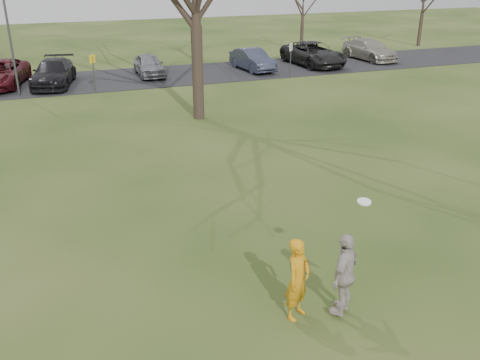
% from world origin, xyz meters
% --- Properties ---
extents(ground, '(120.00, 120.00, 0.00)m').
position_xyz_m(ground, '(0.00, 0.00, 0.00)').
color(ground, '#1E380F').
rests_on(ground, ground).
extents(parking_strip, '(62.00, 6.50, 0.04)m').
position_xyz_m(parking_strip, '(0.00, 25.00, 0.02)').
color(parking_strip, black).
rests_on(parking_strip, ground).
extents(player_defender, '(0.78, 0.72, 1.80)m').
position_xyz_m(player_defender, '(-0.18, 0.11, 0.90)').
color(player_defender, orange).
rests_on(player_defender, ground).
extents(car_3, '(3.04, 5.37, 1.47)m').
position_xyz_m(car_3, '(-4.09, 24.43, 0.77)').
color(car_3, black).
rests_on(car_3, parking_strip).
extents(car_4, '(1.64, 3.98, 1.35)m').
position_xyz_m(car_4, '(1.70, 25.28, 0.71)').
color(car_4, gray).
rests_on(car_4, parking_strip).
extents(car_5, '(1.94, 4.37, 1.39)m').
position_xyz_m(car_5, '(8.50, 24.68, 0.74)').
color(car_5, '#313549').
rests_on(car_5, parking_strip).
extents(car_6, '(3.03, 5.83, 1.57)m').
position_xyz_m(car_6, '(13.14, 24.94, 0.82)').
color(car_6, black).
rests_on(car_6, parking_strip).
extents(car_7, '(2.46, 5.10, 1.43)m').
position_xyz_m(car_7, '(18.07, 25.46, 0.76)').
color(car_7, gray).
rests_on(car_7, parking_strip).
extents(catching_play, '(1.12, 1.00, 2.52)m').
position_xyz_m(catching_play, '(0.73, -0.16, 0.98)').
color(catching_play, '#AFA49D').
rests_on(catching_play, ground).
extents(lamp_post, '(0.34, 0.34, 6.27)m').
position_xyz_m(lamp_post, '(-6.00, 22.50, 3.97)').
color(lamp_post, '#47474C').
rests_on(lamp_post, ground).
extents(sign_yellow, '(0.35, 0.35, 2.08)m').
position_xyz_m(sign_yellow, '(-2.00, 22.00, 1.45)').
color(sign_yellow, '#47474C').
rests_on(sign_yellow, ground).
extents(sign_white, '(0.35, 0.35, 2.08)m').
position_xyz_m(sign_white, '(10.00, 22.00, 1.45)').
color(sign_white, '#47474C').
rests_on(sign_white, ground).
extents(small_tree_row, '(55.00, 5.90, 8.50)m').
position_xyz_m(small_tree_row, '(4.38, 30.06, 3.89)').
color(small_tree_row, '#352821').
rests_on(small_tree_row, ground).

